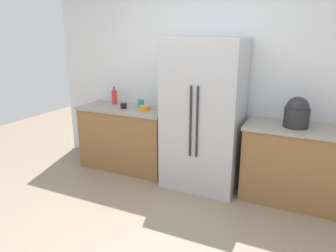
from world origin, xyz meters
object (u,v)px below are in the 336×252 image
at_px(refrigerator, 204,115).
at_px(cup_c, 124,106).
at_px(bowl_a, 145,108).
at_px(rice_cooker, 297,113).
at_px(cup_a, 141,103).
at_px(bottle_a, 114,97).

relative_size(refrigerator, cup_c, 21.34).
bearing_deg(bowl_a, cup_c, -175.58).
distance_m(rice_cooker, cup_c, 2.23).
distance_m(cup_c, bowl_a, 0.32).
bearing_deg(refrigerator, cup_a, 170.97).
distance_m(refrigerator, cup_c, 1.16).
relative_size(rice_cooker, bottle_a, 1.32).
relative_size(refrigerator, bowl_a, 12.56).
relative_size(rice_cooker, cup_a, 3.13).
distance_m(refrigerator, rice_cooker, 1.07).
bearing_deg(bottle_a, cup_c, -34.05).
bearing_deg(rice_cooker, cup_a, 176.57).
bearing_deg(cup_c, bottle_a, 145.95).
xyz_separation_m(refrigerator, rice_cooker, (1.06, 0.03, 0.14)).
height_order(bottle_a, cup_a, bottle_a).
bearing_deg(rice_cooker, refrigerator, -178.17).
xyz_separation_m(refrigerator, bowl_a, (-0.85, 0.02, 0.01)).
bearing_deg(cup_a, bowl_a, -45.50).
height_order(cup_a, cup_c, cup_a).
distance_m(rice_cooker, bottle_a, 2.51).
xyz_separation_m(cup_a, cup_c, (-0.18, -0.17, -0.02)).
bearing_deg(rice_cooker, cup_c, -178.89).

